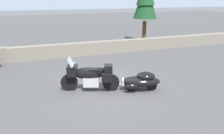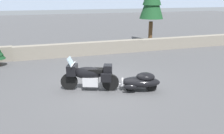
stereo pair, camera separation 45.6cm
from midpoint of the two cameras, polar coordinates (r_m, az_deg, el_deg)
ground_plane at (r=9.39m, az=-0.51°, el=-4.94°), size 80.00×80.00×0.00m
stone_guard_wall at (r=14.35m, az=-5.47°, el=4.63°), size 24.00×0.57×0.84m
touring_motorcycle at (r=8.88m, az=-4.28°, el=-2.05°), size 2.21×1.21×1.33m
car_shaped_trailer at (r=8.93m, az=8.76°, el=-3.55°), size 2.19×1.18×0.76m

